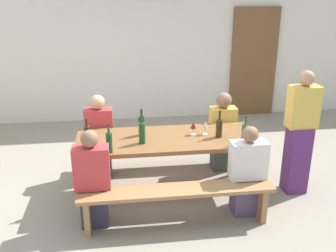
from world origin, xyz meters
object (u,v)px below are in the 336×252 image
(wine_bottle_0, at_px, (87,135))
(seated_guest_far_1, at_px, (222,133))
(bench_near, at_px, (177,196))
(wine_bottle_4, at_px, (142,133))
(standing_host, at_px, (300,135))
(wine_bottle_5, at_px, (245,133))
(seated_guest_near_1, at_px, (247,174))
(seated_guest_far_0, at_px, (100,139))
(wooden_door, at_px, (254,63))
(bench_far, at_px, (161,144))
(wine_bottle_3, at_px, (142,125))
(wine_bottle_2, at_px, (219,128))
(wine_glass_0, at_px, (205,125))
(tasting_table, at_px, (168,143))
(wine_glass_1, at_px, (193,126))
(wine_bottle_1, at_px, (109,142))
(seated_guest_near_0, at_px, (93,181))

(wine_bottle_0, distance_m, seated_guest_far_1, 1.94)
(bench_near, relative_size, wine_bottle_4, 6.25)
(standing_host, bearing_deg, wine_bottle_0, -1.34)
(wine_bottle_5, distance_m, seated_guest_near_1, 0.47)
(wine_bottle_0, xyz_separation_m, seated_guest_far_0, (0.10, 0.68, -0.32))
(wooden_door, distance_m, bench_far, 3.07)
(bench_near, relative_size, wine_bottle_3, 6.35)
(seated_guest_far_0, bearing_deg, bench_far, 100.01)
(bench_near, height_order, wine_bottle_2, wine_bottle_2)
(wine_glass_0, distance_m, seated_guest_near_1, 0.81)
(bench_near, relative_size, wine_bottle_5, 6.45)
(tasting_table, xyz_separation_m, wine_bottle_4, (-0.32, -0.13, 0.20))
(wine_glass_0, bearing_deg, wine_bottle_5, -40.69)
(wine_glass_1, xyz_separation_m, seated_guest_far_0, (-1.17, 0.52, -0.32))
(bench_near, distance_m, wine_bottle_5, 1.09)
(bench_near, xyz_separation_m, wine_bottle_0, (-0.95, 0.61, 0.51))
(wine_glass_0, distance_m, seated_guest_far_0, 1.46)
(wine_bottle_1, height_order, wine_glass_0, wine_bottle_1)
(wine_bottle_2, bearing_deg, wine_bottle_4, -175.67)
(tasting_table, distance_m, seated_guest_far_0, 1.03)
(seated_guest_near_0, distance_m, standing_host, 2.54)
(wine_bottle_2, height_order, wine_glass_0, wine_bottle_2)
(seated_guest_far_0, height_order, seated_guest_far_1, seated_guest_far_0)
(seated_guest_far_1, bearing_deg, standing_host, 45.98)
(wine_glass_0, bearing_deg, bench_far, 124.79)
(wine_glass_0, relative_size, seated_guest_far_1, 0.16)
(wooden_door, height_order, wine_glass_1, wooden_door)
(tasting_table, relative_size, wine_glass_1, 13.62)
(tasting_table, height_order, wine_bottle_5, wine_bottle_5)
(wine_bottle_3, bearing_deg, wine_bottle_5, -19.65)
(bench_near, xyz_separation_m, wine_bottle_1, (-0.70, 0.38, 0.52))
(wine_bottle_2, bearing_deg, bench_far, 128.29)
(bench_near, distance_m, seated_guest_near_0, 0.92)
(wine_bottle_4, distance_m, seated_guest_near_0, 0.80)
(wine_bottle_0, bearing_deg, wine_bottle_5, -5.85)
(wine_bottle_2, relative_size, wine_bottle_5, 1.02)
(seated_guest_near_1, bearing_deg, wine_glass_0, 29.94)
(bench_far, xyz_separation_m, wine_glass_1, (0.32, -0.67, 0.51))
(wine_bottle_4, bearing_deg, wooden_door, 51.52)
(wine_glass_0, distance_m, seated_guest_far_1, 0.73)
(wine_bottle_2, distance_m, standing_host, 1.00)
(seated_guest_near_1, bearing_deg, seated_guest_near_0, 90.00)
(wine_bottle_5, height_order, standing_host, standing_host)
(wine_bottle_3, relative_size, standing_host, 0.21)
(wine_bottle_4, relative_size, seated_guest_far_1, 0.30)
(wine_bottle_1, relative_size, wine_glass_0, 1.89)
(tasting_table, xyz_separation_m, seated_guest_far_1, (0.84, 0.57, -0.13))
(bench_far, bearing_deg, standing_host, -28.93)
(bench_near, relative_size, seated_guest_far_1, 1.88)
(wooden_door, xyz_separation_m, bench_far, (-2.07, -2.16, -0.69))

